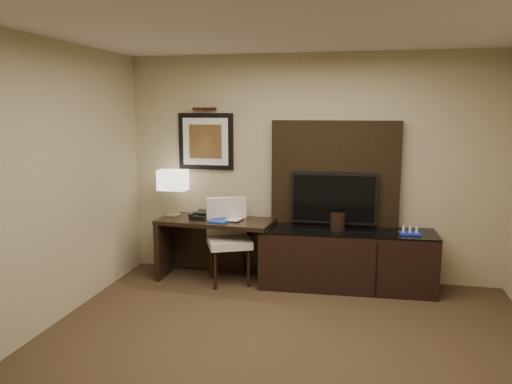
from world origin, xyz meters
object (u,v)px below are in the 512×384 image
(desk, at_px, (216,249))
(credenza, at_px, (346,259))
(table_lamp, at_px, (173,193))
(desk_phone, at_px, (199,215))
(tv, at_px, (334,198))
(minibar_tray, at_px, (410,231))
(desk_chair, at_px, (229,241))
(ice_bucket, at_px, (338,222))

(desk, height_order, credenza, desk)
(table_lamp, height_order, desk_phone, table_lamp)
(tv, relative_size, desk_phone, 5.04)
(table_lamp, xyz_separation_m, minibar_tray, (2.82, -0.15, -0.29))
(tv, bearing_deg, desk_chair, -165.62)
(table_lamp, bearing_deg, minibar_tray, -3.02)
(ice_bucket, xyz_separation_m, minibar_tray, (0.79, -0.03, -0.06))
(table_lamp, relative_size, ice_bucket, 2.89)
(tv, height_order, desk_chair, tv)
(desk, relative_size, credenza, 0.70)
(minibar_tray, bearing_deg, table_lamp, 176.98)
(desk_chair, distance_m, table_lamp, 0.96)
(desk_chair, height_order, table_lamp, table_lamp)
(table_lamp, distance_m, ice_bucket, 2.05)
(table_lamp, bearing_deg, ice_bucket, -3.47)
(desk_phone, bearing_deg, desk, 11.18)
(desk, relative_size, table_lamp, 2.47)
(desk, height_order, minibar_tray, minibar_tray)
(tv, height_order, desk_phone, tv)
(ice_bucket, relative_size, minibar_tray, 0.85)
(credenza, xyz_separation_m, ice_bucket, (-0.11, -0.01, 0.44))
(tv, distance_m, desk_phone, 1.62)
(desk_phone, height_order, ice_bucket, ice_bucket)
(table_lamp, xyz_separation_m, desk_phone, (0.38, -0.14, -0.23))
(tv, bearing_deg, minibar_tray, -14.77)
(ice_bucket, bearing_deg, desk, 179.61)
(desk_chair, distance_m, ice_bucket, 1.29)
(tv, xyz_separation_m, ice_bucket, (0.06, -0.20, -0.24))
(desk_chair, relative_size, minibar_tray, 4.46)
(desk_phone, bearing_deg, credenza, 3.19)
(desk_phone, relative_size, ice_bucket, 1.03)
(desk, relative_size, desk_phone, 6.94)
(minibar_tray, bearing_deg, desk_phone, 179.89)
(tv, relative_size, ice_bucket, 5.17)
(table_lamp, relative_size, desk_phone, 2.81)
(tv, bearing_deg, table_lamp, -177.76)
(ice_bucket, bearing_deg, credenza, 5.03)
(desk_chair, relative_size, ice_bucket, 5.25)
(desk, bearing_deg, ice_bucket, 3.72)
(desk, xyz_separation_m, tv, (1.39, 0.19, 0.65))
(credenza, bearing_deg, desk, 177.90)
(credenza, bearing_deg, table_lamp, 174.87)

